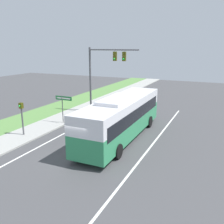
{
  "coord_description": "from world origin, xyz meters",
  "views": [
    {
      "loc": [
        7.93,
        -12.34,
        6.9
      ],
      "look_at": [
        -0.24,
        5.57,
        1.69
      ],
      "focal_mm": 40.0,
      "sensor_mm": 36.0,
      "label": 1
    }
  ],
  "objects_px": {
    "bus": "(122,115)",
    "signal_gantry": "(103,68)",
    "pedestrian_signal": "(22,113)",
    "street_sign": "(63,104)"
  },
  "relations": [
    {
      "from": "signal_gantry",
      "to": "street_sign",
      "type": "height_order",
      "value": "signal_gantry"
    },
    {
      "from": "bus",
      "to": "signal_gantry",
      "type": "height_order",
      "value": "signal_gantry"
    },
    {
      "from": "signal_gantry",
      "to": "street_sign",
      "type": "relative_size",
      "value": 2.58
    },
    {
      "from": "bus",
      "to": "street_sign",
      "type": "height_order",
      "value": "bus"
    },
    {
      "from": "bus",
      "to": "signal_gantry",
      "type": "bearing_deg",
      "value": 126.89
    },
    {
      "from": "signal_gantry",
      "to": "pedestrian_signal",
      "type": "xyz_separation_m",
      "value": [
        -2.68,
        -8.89,
        -2.94
      ]
    },
    {
      "from": "signal_gantry",
      "to": "pedestrian_signal",
      "type": "relative_size",
      "value": 2.53
    },
    {
      "from": "pedestrian_signal",
      "to": "street_sign",
      "type": "xyz_separation_m",
      "value": [
        1.04,
        4.0,
        0.05
      ]
    },
    {
      "from": "bus",
      "to": "signal_gantry",
      "type": "distance_m",
      "value": 8.13
    },
    {
      "from": "bus",
      "to": "street_sign",
      "type": "distance_m",
      "value": 6.29
    }
  ]
}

